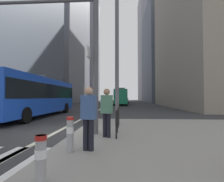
{
  "coord_description": "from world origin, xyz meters",
  "views": [
    {
      "loc": [
        3.06,
        -7.9,
        1.59
      ],
      "look_at": [
        0.35,
        33.52,
        3.05
      ],
      "focal_mm": 28.49,
      "sensor_mm": 36.0,
      "label": 1
    }
  ],
  "objects_px": {
    "car_receding_far": "(124,100)",
    "city_bus_red_receding": "(120,96)",
    "pedestrian_waiting": "(107,110)",
    "city_bus_blue_oncoming": "(37,94)",
    "car_oncoming_mid": "(93,99)",
    "car_receding_near": "(124,99)",
    "street_lamp_post": "(117,27)",
    "bollard_right": "(89,122)",
    "bollard_left": "(70,132)",
    "bollard_front": "(41,157)",
    "pedestrian_walking": "(89,115)",
    "traffic_signal_gantry": "(46,36)"
  },
  "relations": [
    {
      "from": "car_receding_near",
      "to": "bollard_right",
      "type": "relative_size",
      "value": 5.36
    },
    {
      "from": "car_oncoming_mid",
      "to": "bollard_right",
      "type": "distance_m",
      "value": 51.08
    },
    {
      "from": "car_oncoming_mid",
      "to": "car_receding_far",
      "type": "relative_size",
      "value": 0.89
    },
    {
      "from": "city_bus_blue_oncoming",
      "to": "bollard_front",
      "type": "xyz_separation_m",
      "value": [
        5.7,
        -11.15,
        -1.23
      ]
    },
    {
      "from": "city_bus_blue_oncoming",
      "to": "pedestrian_walking",
      "type": "bearing_deg",
      "value": -56.5
    },
    {
      "from": "city_bus_red_receding",
      "to": "car_receding_far",
      "type": "distance_m",
      "value": 9.49
    },
    {
      "from": "city_bus_blue_oncoming",
      "to": "car_oncoming_mid",
      "type": "distance_m",
      "value": 43.65
    },
    {
      "from": "pedestrian_waiting",
      "to": "city_bus_blue_oncoming",
      "type": "bearing_deg",
      "value": 130.28
    },
    {
      "from": "bollard_right",
      "to": "pedestrian_waiting",
      "type": "relative_size",
      "value": 0.45
    },
    {
      "from": "car_receding_near",
      "to": "bollard_right",
      "type": "xyz_separation_m",
      "value": [
        -1.49,
        -56.85,
        -0.4
      ]
    },
    {
      "from": "car_oncoming_mid",
      "to": "bollard_front",
      "type": "xyz_separation_m",
      "value": [
        8.54,
        -54.7,
        -0.39
      ]
    },
    {
      "from": "city_bus_blue_oncoming",
      "to": "city_bus_red_receding",
      "type": "xyz_separation_m",
      "value": [
        6.37,
        23.43,
        -0.0
      ]
    },
    {
      "from": "city_bus_red_receding",
      "to": "bollard_front",
      "type": "distance_m",
      "value": 34.6
    },
    {
      "from": "traffic_signal_gantry",
      "to": "street_lamp_post",
      "type": "xyz_separation_m",
      "value": [
        2.84,
        2.22,
        1.17
      ]
    },
    {
      "from": "bollard_front",
      "to": "pedestrian_walking",
      "type": "distance_m",
      "value": 2.02
    },
    {
      "from": "city_bus_blue_oncoming",
      "to": "bollard_right",
      "type": "distance_m",
      "value": 8.93
    },
    {
      "from": "city_bus_red_receding",
      "to": "car_receding_far",
      "type": "relative_size",
      "value": 2.44
    },
    {
      "from": "car_receding_far",
      "to": "city_bus_red_receding",
      "type": "bearing_deg",
      "value": -95.55
    },
    {
      "from": "bollard_left",
      "to": "traffic_signal_gantry",
      "type": "bearing_deg",
      "value": 127.1
    },
    {
      "from": "traffic_signal_gantry",
      "to": "bollard_right",
      "type": "bearing_deg",
      "value": 7.71
    },
    {
      "from": "car_oncoming_mid",
      "to": "car_receding_near",
      "type": "relative_size",
      "value": 0.97
    },
    {
      "from": "car_receding_far",
      "to": "car_oncoming_mid",
      "type": "bearing_deg",
      "value": 133.39
    },
    {
      "from": "pedestrian_waiting",
      "to": "pedestrian_walking",
      "type": "height_order",
      "value": "pedestrian_waiting"
    },
    {
      "from": "car_oncoming_mid",
      "to": "pedestrian_waiting",
      "type": "height_order",
      "value": "car_oncoming_mid"
    },
    {
      "from": "city_bus_blue_oncoming",
      "to": "city_bus_red_receding",
      "type": "relative_size",
      "value": 1.01
    },
    {
      "from": "car_oncoming_mid",
      "to": "city_bus_red_receding",
      "type": "bearing_deg",
      "value": -65.39
    },
    {
      "from": "car_receding_far",
      "to": "pedestrian_walking",
      "type": "bearing_deg",
      "value": -91.59
    },
    {
      "from": "traffic_signal_gantry",
      "to": "car_receding_far",
      "type": "bearing_deg",
      "value": 85.15
    },
    {
      "from": "car_oncoming_mid",
      "to": "street_lamp_post",
      "type": "xyz_separation_m",
      "value": [
        9.58,
        -48.38,
        4.29
      ]
    },
    {
      "from": "bollard_front",
      "to": "bollard_right",
      "type": "distance_m",
      "value": 4.33
    },
    {
      "from": "street_lamp_post",
      "to": "bollard_left",
      "type": "xyz_separation_m",
      "value": [
        -1.08,
        -4.54,
        -4.62
      ]
    },
    {
      "from": "traffic_signal_gantry",
      "to": "city_bus_red_receding",
      "type": "bearing_deg",
      "value": 85.36
    },
    {
      "from": "city_bus_red_receding",
      "to": "bollard_left",
      "type": "distance_m",
      "value": 32.83
    },
    {
      "from": "city_bus_blue_oncoming",
      "to": "street_lamp_post",
      "type": "bearing_deg",
      "value": -35.68
    },
    {
      "from": "car_receding_far",
      "to": "street_lamp_post",
      "type": "xyz_separation_m",
      "value": [
        -0.55,
        -37.67,
        4.29
      ]
    },
    {
      "from": "street_lamp_post",
      "to": "bollard_left",
      "type": "height_order",
      "value": "street_lamp_post"
    },
    {
      "from": "city_bus_red_receding",
      "to": "pedestrian_waiting",
      "type": "bearing_deg",
      "value": -89.83
    },
    {
      "from": "street_lamp_post",
      "to": "bollard_front",
      "type": "distance_m",
      "value": 7.93
    },
    {
      "from": "car_oncoming_mid",
      "to": "car_receding_near",
      "type": "bearing_deg",
      "value": 33.04
    },
    {
      "from": "street_lamp_post",
      "to": "bollard_right",
      "type": "xyz_separation_m",
      "value": [
        -1.1,
        -1.99,
        -4.69
      ]
    },
    {
      "from": "pedestrian_walking",
      "to": "bollard_left",
      "type": "bearing_deg",
      "value": -164.24
    },
    {
      "from": "city_bus_red_receding",
      "to": "street_lamp_post",
      "type": "xyz_separation_m",
      "value": [
        0.36,
        -28.26,
        3.45
      ]
    },
    {
      "from": "street_lamp_post",
      "to": "city_bus_red_receding",
      "type": "bearing_deg",
      "value": 90.73
    },
    {
      "from": "pedestrian_waiting",
      "to": "street_lamp_post",
      "type": "bearing_deg",
      "value": 84.46
    },
    {
      "from": "city_bus_blue_oncoming",
      "to": "pedestrian_waiting",
      "type": "xyz_separation_m",
      "value": [
        6.46,
        -7.63,
        -0.71
      ]
    },
    {
      "from": "pedestrian_waiting",
      "to": "pedestrian_walking",
      "type": "distance_m",
      "value": 1.65
    },
    {
      "from": "city_bus_red_receding",
      "to": "bollard_left",
      "type": "xyz_separation_m",
      "value": [
        -0.72,
        -32.8,
        -1.18
      ]
    },
    {
      "from": "bollard_left",
      "to": "pedestrian_waiting",
      "type": "distance_m",
      "value": 1.98
    },
    {
      "from": "bollard_left",
      "to": "pedestrian_walking",
      "type": "relative_size",
      "value": 0.53
    },
    {
      "from": "traffic_signal_gantry",
      "to": "bollard_front",
      "type": "xyz_separation_m",
      "value": [
        1.8,
        -4.09,
        -3.51
      ]
    }
  ]
}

